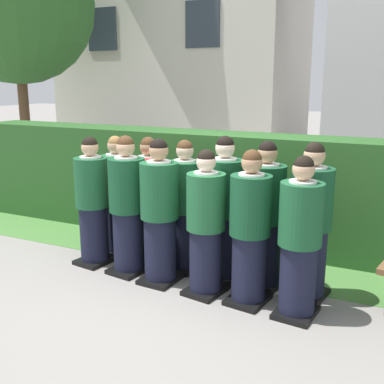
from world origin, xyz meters
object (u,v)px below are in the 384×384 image
(student_rear_row_3, at_px, (224,213))
(student_rear_row_5, at_px, (310,226))
(student_front_row_1, at_px, (128,209))
(student_rear_row_4, at_px, (265,219))
(student_rear_row_2, at_px, (185,209))
(student_front_row_3, at_px, (206,227))
(student_front_row_5, at_px, (300,242))
(student_front_row_0, at_px, (93,204))
(student_rear_row_0, at_px, (117,199))
(student_in_red_blazer, at_px, (149,203))
(student_front_row_4, at_px, (250,232))
(student_front_row_2, at_px, (160,215))

(student_rear_row_3, relative_size, student_rear_row_5, 1.00)
(student_front_row_1, height_order, student_rear_row_4, student_front_row_1)
(student_rear_row_2, height_order, student_rear_row_4, student_rear_row_4)
(student_rear_row_3, bearing_deg, student_front_row_3, -94.02)
(student_front_row_3, distance_m, student_rear_row_5, 1.09)
(student_front_row_5, xyz_separation_m, student_rear_row_2, (-1.53, 0.59, -0.00))
(student_front_row_0, bearing_deg, student_rear_row_4, 6.54)
(student_rear_row_0, height_order, student_in_red_blazer, student_in_red_blazer)
(student_front_row_0, relative_size, student_rear_row_5, 0.96)
(student_front_row_4, bearing_deg, student_front_row_0, 174.58)
(student_front_row_0, bearing_deg, student_front_row_4, -5.42)
(student_front_row_3, bearing_deg, student_front_row_4, -0.62)
(student_front_row_3, distance_m, student_rear_row_4, 0.68)
(student_front_row_5, distance_m, student_rear_row_4, 0.72)
(student_front_row_4, height_order, student_in_red_blazer, student_front_row_4)
(student_in_red_blazer, distance_m, student_rear_row_5, 2.09)
(student_front_row_2, height_order, student_front_row_3, student_front_row_2)
(student_front_row_1, relative_size, student_rear_row_3, 0.99)
(student_front_row_2, distance_m, student_front_row_4, 1.09)
(student_rear_row_2, bearing_deg, student_rear_row_0, 174.36)
(student_front_row_0, xyz_separation_m, student_rear_row_4, (2.15, 0.25, 0.02))
(student_front_row_3, height_order, student_rear_row_0, student_front_row_3)
(student_rear_row_0, bearing_deg, student_rear_row_4, -4.93)
(student_front_row_5, bearing_deg, student_rear_row_0, 164.92)
(student_rear_row_0, height_order, student_rear_row_5, student_rear_row_5)
(student_rear_row_2, distance_m, student_rear_row_4, 1.03)
(student_front_row_5, height_order, student_rear_row_2, student_front_row_5)
(student_front_row_1, bearing_deg, student_in_red_blazer, 86.55)
(student_front_row_2, relative_size, student_rear_row_5, 0.99)
(student_front_row_3, bearing_deg, student_rear_row_5, 20.43)
(student_front_row_4, bearing_deg, student_front_row_3, 179.38)
(student_front_row_2, bearing_deg, student_in_red_blazer, 130.12)
(student_in_red_blazer, height_order, student_rear_row_4, student_rear_row_4)
(student_rear_row_4, bearing_deg, student_front_row_1, -169.22)
(student_front_row_3, xyz_separation_m, student_rear_row_0, (-1.56, 0.62, -0.00))
(student_front_row_3, relative_size, student_front_row_5, 0.99)
(student_rear_row_3, bearing_deg, student_front_row_2, -148.39)
(student_front_row_5, bearing_deg, student_rear_row_5, 89.60)
(student_front_row_1, distance_m, student_front_row_2, 0.49)
(student_front_row_1, height_order, student_rear_row_5, student_rear_row_5)
(student_front_row_3, relative_size, student_rear_row_0, 1.00)
(student_front_row_5, distance_m, student_rear_row_2, 1.64)
(student_front_row_1, height_order, student_front_row_3, student_front_row_1)
(student_rear_row_4, bearing_deg, student_rear_row_5, -6.90)
(student_front_row_5, height_order, student_rear_row_0, student_front_row_5)
(student_front_row_4, xyz_separation_m, student_front_row_5, (0.53, -0.07, -0.01))
(student_front_row_1, xyz_separation_m, student_rear_row_3, (1.11, 0.30, 0.01))
(student_front_row_0, bearing_deg, student_rear_row_5, 3.99)
(student_rear_row_5, bearing_deg, student_front_row_0, -176.01)
(student_rear_row_0, bearing_deg, student_rear_row_3, -6.40)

